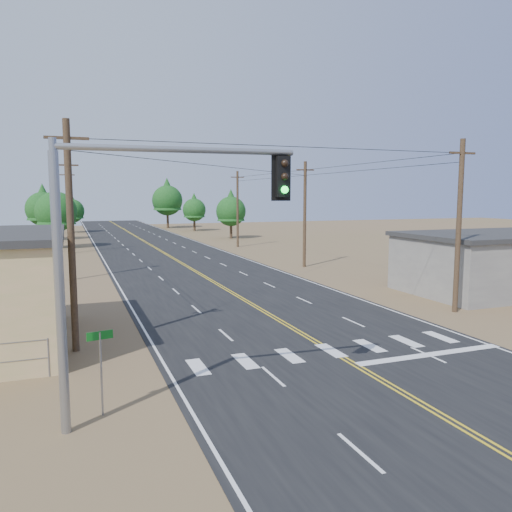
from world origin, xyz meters
name	(u,v)px	position (x,y,z in m)	size (l,w,h in m)	color
ground	(466,430)	(0.00, 0.00, 0.00)	(220.00, 220.00, 0.00)	brown
road	(203,276)	(0.00, 30.00, 0.01)	(15.00, 200.00, 0.02)	black
building_right	(510,263)	(19.00, 16.00, 2.00)	(15.00, 8.00, 4.00)	gray
utility_pole_left_near	(71,235)	(-10.50, 12.00, 5.12)	(1.80, 0.30, 10.00)	#4C3826
utility_pole_left_mid	(69,217)	(-10.50, 32.00, 5.12)	(1.80, 0.30, 10.00)	#4C3826
utility_pole_left_far	(68,210)	(-10.50, 52.00, 5.12)	(1.80, 0.30, 10.00)	#4C3826
utility_pole_right_near	(459,225)	(10.50, 12.00, 5.12)	(1.80, 0.30, 10.00)	#4C3826
utility_pole_right_mid	(305,213)	(10.50, 32.00, 5.12)	(1.80, 0.30, 10.00)	#4C3826
utility_pole_right_far	(238,208)	(10.50, 52.00, 5.12)	(1.80, 0.30, 10.00)	#4C3826
signal_mast_left	(133,235)	(-8.87, 3.88, 5.66)	(7.07, 0.83, 8.35)	gray
street_sign	(101,359)	(-9.84, 4.81, 1.80)	(0.79, 0.19, 2.69)	gray
tree_left_near	(56,207)	(-11.96, 58.59, 5.28)	(5.18, 5.18, 8.63)	#3F2D1E
tree_left_mid	(43,206)	(-14.00, 71.85, 5.30)	(5.20, 5.20, 8.67)	#3F2D1E
tree_left_far	(72,209)	(-9.76, 87.40, 4.43)	(4.35, 4.35, 7.24)	#3F2D1E
tree_right_near	(231,208)	(13.72, 64.86, 4.80)	(4.71, 4.71, 7.86)	#3F2D1E
tree_right_mid	(194,208)	(12.40, 83.92, 4.50)	(4.42, 4.42, 7.37)	#3F2D1E
tree_right_far	(167,197)	(9.16, 94.21, 6.44)	(6.32, 6.32, 10.53)	#3F2D1E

